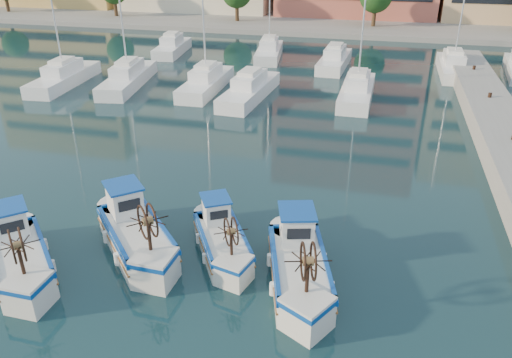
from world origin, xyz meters
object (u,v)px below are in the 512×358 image
object	(u,v)px
fishing_boat_c	(222,237)
fishing_boat_d	(299,263)
fishing_boat_a	(19,253)
fishing_boat_b	(135,232)

from	to	relation	value
fishing_boat_c	fishing_boat_d	distance (m)	3.38
fishing_boat_a	fishing_boat_d	bearing A→B (deg)	-33.76
fishing_boat_a	fishing_boat_b	world-z (taller)	fishing_boat_b
fishing_boat_b	fishing_boat_c	world-z (taller)	fishing_boat_b
fishing_boat_b	fishing_boat_d	bearing A→B (deg)	-46.85
fishing_boat_b	fishing_boat_c	size ratio (longest dim) A/B	1.15
fishing_boat_b	fishing_boat_c	bearing A→B (deg)	-31.50
fishing_boat_a	fishing_boat_b	distance (m)	4.14
fishing_boat_c	fishing_boat_d	world-z (taller)	fishing_boat_d
fishing_boat_a	fishing_boat_b	bearing A→B (deg)	-10.40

